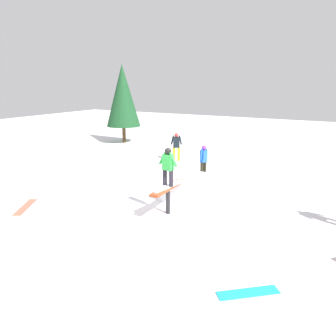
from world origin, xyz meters
The scene contains 9 objects.
ground_plane centered at (0.00, 0.00, 0.00)m, with size 60.00×60.00×0.00m, color white.
rail_feature centered at (0.00, 0.00, 0.74)m, with size 1.81×0.32×0.91m.
snow_kicker_ramp centered at (-1.71, -0.04, 0.39)m, with size 1.80×1.50×0.77m, color white.
main_rider_on_rail centered at (0.00, 0.00, 1.50)m, with size 1.53×0.72×1.24m.
bystander_black centered at (-6.57, -3.22, 0.83)m, with size 0.35×0.58×1.48m.
bystander_blue centered at (-4.40, -0.70, 0.80)m, with size 0.59×0.24×1.42m.
loose_snowboard_cyan centered at (2.78, 3.42, 0.01)m, with size 1.27×0.28×0.02m, color #1DB7D6.
loose_snowboard_coral centered at (1.91, -4.44, 0.01)m, with size 1.48×0.28×0.02m, color #EF6A50.
pine_tree_far centered at (-9.55, -8.92, 3.18)m, with size 2.30×2.30×5.23m.
Camera 1 is at (8.52, 4.83, 4.09)m, focal length 35.00 mm.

